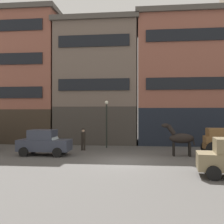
{
  "coord_description": "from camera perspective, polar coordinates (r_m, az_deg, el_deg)",
  "views": [
    {
      "loc": [
        1.15,
        -16.98,
        3.0
      ],
      "look_at": [
        -0.96,
        2.29,
        3.1
      ],
      "focal_mm": 43.72,
      "sensor_mm": 36.0,
      "label": 1
    }
  ],
  "objects": [
    {
      "name": "building_center_left",
      "position": [
        28.94,
        -2.75,
        6.09
      ],
      "size": [
        8.52,
        6.96,
        12.37
      ],
      "color": "#38332D",
      "rests_on": "ground_plane"
    },
    {
      "name": "building_far_left",
      "position": [
        31.75,
        -19.43,
        6.73
      ],
      "size": [
        10.5,
        6.96,
        13.69
      ],
      "color": "#33281E",
      "rests_on": "ground_plane"
    },
    {
      "name": "draft_horse",
      "position": [
        19.86,
        14.05,
        -5.3
      ],
      "size": [
        2.35,
        0.64,
        2.3
      ],
      "color": "black",
      "rests_on": "ground_plane"
    },
    {
      "name": "streetlamp_curbside",
      "position": [
        23.73,
        -1.14,
        -1.1
      ],
      "size": [
        0.32,
        0.32,
        4.12
      ],
      "color": "black",
      "rests_on": "ground_plane"
    },
    {
      "name": "fire_hydrant_curbside",
      "position": [
        24.48,
        21.56,
        -6.32
      ],
      "size": [
        0.24,
        0.24,
        0.83
      ],
      "color": "maroon",
      "rests_on": "ground_plane"
    },
    {
      "name": "cargo_wagon",
      "position": [
        20.48,
        22.29,
        -5.48
      ],
      "size": [
        2.93,
        1.56,
        1.98
      ],
      "color": "brown",
      "rests_on": "ground_plane"
    },
    {
      "name": "sedan_dark",
      "position": [
        20.28,
        -14.01,
        -6.21
      ],
      "size": [
        3.72,
        1.89,
        1.83
      ],
      "color": "#333847",
      "rests_on": "ground_plane"
    },
    {
      "name": "ground_plane",
      "position": [
        17.29,
        2.37,
        -10.31
      ],
      "size": [
        120.0,
        120.0,
        0.0
      ],
      "primitive_type": "plane",
      "color": "#4C4947"
    },
    {
      "name": "building_center_right",
      "position": [
        28.91,
        14.44,
        6.54
      ],
      "size": [
        9.36,
        6.96,
        12.81
      ],
      "color": "black",
      "rests_on": "ground_plane"
    },
    {
      "name": "pedestrian_officer",
      "position": [
        22.34,
        -6.04,
        -5.49
      ],
      "size": [
        0.49,
        0.49,
        1.79
      ],
      "color": "black",
      "rests_on": "ground_plane"
    }
  ]
}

